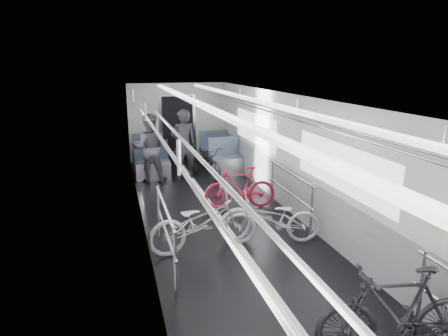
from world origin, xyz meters
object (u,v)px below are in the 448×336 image
object	(u,v)px
bike_right_far	(240,188)
person_standing	(183,145)
bike_left_far	(202,221)
person_seated	(149,148)
bike_right_mid	(272,219)
bike_right_near	(397,313)
bike_aisle	(205,162)

from	to	relation	value
bike_right_far	person_standing	xyz separation A→B (m)	(-0.75, 2.52, 0.47)
bike_left_far	person_standing	xyz separation A→B (m)	(0.43, 4.18, 0.44)
person_standing	person_seated	distance (m)	0.88
bike_left_far	bike_right_far	bearing A→B (deg)	-45.95
bike_right_mid	person_seated	size ratio (longest dim) A/B	0.93
bike_right_far	bike_right_mid	bearing A→B (deg)	7.77
bike_right_near	bike_right_far	bearing A→B (deg)	-166.70
bike_right_near	bike_aisle	distance (m)	7.18
bike_aisle	bike_right_far	bearing A→B (deg)	-102.94
bike_right_near	bike_left_far	bearing A→B (deg)	-144.42
bike_right_mid	person_seated	bearing A→B (deg)	-146.64
bike_right_near	person_seated	world-z (taller)	person_seated
bike_right_far	person_seated	distance (m)	3.02
bike_right_mid	bike_right_near	bearing A→B (deg)	16.37
bike_right_mid	person_standing	bearing A→B (deg)	-157.57
bike_right_near	person_seated	distance (m)	7.40
person_seated	bike_aisle	bearing A→B (deg)	-172.02
bike_left_far	bike_right_near	distance (m)	3.29
bike_left_far	person_standing	world-z (taller)	person_standing
bike_right_far	person_seated	bearing A→B (deg)	-139.39
bike_right_mid	person_standing	size ratio (longest dim) A/B	0.89
bike_aisle	person_standing	xyz separation A→B (m)	(-0.57, 0.00, 0.50)
bike_right_far	bike_aisle	size ratio (longest dim) A/B	0.93
bike_left_far	bike_right_far	world-z (taller)	bike_left_far
bike_right_far	bike_aisle	bearing A→B (deg)	-168.28
bike_aisle	person_seated	bearing A→B (deg)	163.33
bike_right_far	person_seated	xyz separation A→B (m)	(-1.63, 2.51, 0.43)
person_standing	bike_right_mid	bearing A→B (deg)	94.28
person_seated	bike_right_far	bearing A→B (deg)	130.60
bike_aisle	person_seated	xyz separation A→B (m)	(-1.45, -0.01, 0.46)
person_seated	bike_right_mid	bearing A→B (deg)	118.51
bike_left_far	person_standing	size ratio (longest dim) A/B	0.99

